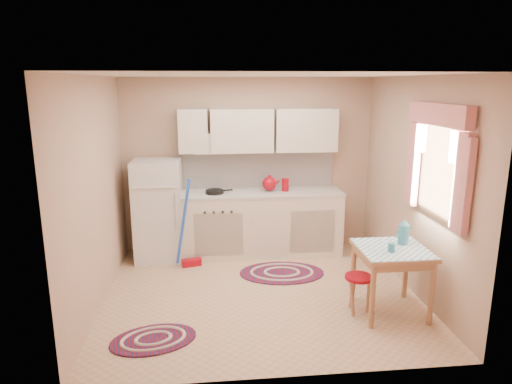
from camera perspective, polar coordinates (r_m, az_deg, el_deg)
room_shell at (r=5.29m, az=2.01°, el=4.53°), size 3.64×3.60×2.52m
fridge at (r=6.46m, az=-12.09°, el=-2.25°), size 0.65×0.60×1.40m
broom at (r=6.12m, az=-8.22°, el=-3.95°), size 0.30×0.19×1.20m
base_cabinets at (r=6.58m, az=0.74°, el=-4.00°), size 2.25×0.60×0.88m
countertop at (r=6.46m, az=0.75°, el=-0.11°), size 2.27×0.62×0.04m
frying_pan at (r=6.36m, az=-5.20°, el=0.04°), size 0.32×0.32×0.05m
red_kettle at (r=6.44m, az=1.68°, el=1.06°), size 0.28×0.27×0.22m
red_canister at (r=6.48m, az=3.68°, el=0.83°), size 0.13×0.13×0.16m
table at (r=5.17m, az=16.45°, el=-10.56°), size 0.72×0.72×0.72m
stool at (r=5.14m, az=12.61°, el=-12.33°), size 0.34×0.34×0.42m
coffee_pot at (r=5.16m, az=17.98°, el=-4.71°), size 0.17×0.16×0.29m
mug at (r=4.91m, az=16.56°, el=-6.71°), size 0.08×0.08×0.10m
rug_center at (r=6.04m, az=3.24°, el=-10.05°), size 1.14×0.80×0.02m
rug_left at (r=4.73m, az=-12.70°, el=-17.55°), size 0.93×0.72×0.02m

